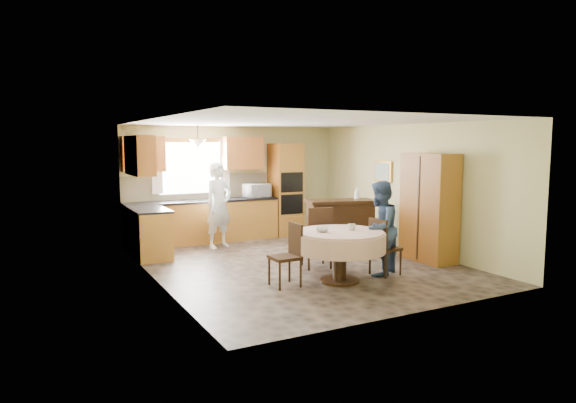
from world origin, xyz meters
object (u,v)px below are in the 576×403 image
Objects in this scene: sideboard at (340,227)px; chair_right at (382,244)px; cupboard at (429,208)px; chair_left at (289,252)px; person_sink at (219,205)px; oven_tower at (286,190)px; person_dining at (380,228)px; dining_table at (340,242)px; chair_back at (318,235)px.

sideboard reaches higher than chair_right.
chair_right is (-1.41, -0.45, -0.46)m from cupboard.
chair_left is 0.54× the size of person_sink.
oven_tower is 1.59× the size of sideboard.
person_sink reaches higher than person_dining.
sideboard is 2.76m from chair_left.
sideboard is 0.96× the size of dining_table.
oven_tower is 2.27× the size of chair_right.
chair_right is (0.67, -0.89, -0.07)m from chair_back.
sideboard is 2.00m from person_dining.
oven_tower is at bearing 152.69° from chair_left.
oven_tower reaches higher than cupboard.
chair_left is 0.89× the size of chair_back.
oven_tower is 3.98m from person_dining.
oven_tower is at bearing -95.44° from chair_back.
chair_right is at bearing -90.24° from sideboard.
oven_tower is 2.00× the size of chair_back.
oven_tower is 2.13m from sideboard.
chair_back is at bearing 168.06° from cupboard.
oven_tower is 3.31m from chair_back.
person_dining is at bearing 5.87° from chair_right.
oven_tower reaches higher than chair_right.
sideboard is at bearing 129.87° from chair_left.
chair_left is 0.61× the size of person_dining.
sideboard is at bearing -124.97° from chair_back.
person_sink is (0.05, 3.15, 0.35)m from chair_left.
dining_table is 0.80× the size of person_sink.
person_sink is (-2.96, 2.88, -0.11)m from cupboard.
chair_back is (0.14, 0.89, -0.03)m from dining_table.
dining_table is (-1.32, -1.97, 0.14)m from sideboard.
chair_back is (0.93, 0.71, 0.07)m from chair_left.
cupboard is 2.09× the size of chair_right.
sideboard is 0.76× the size of person_sink.
chair_right is (0.82, 0.00, -0.10)m from dining_table.
cupboard is 1.40× the size of dining_table.
chair_right is (-0.34, -4.01, -0.54)m from oven_tower.
person_sink is at bearing -97.08° from person_dining.
cupboard is 2.16m from chair_back.
cupboard reaches higher than chair_right.
sideboard is 1.60m from chair_back.
dining_table is 0.90m from chair_back.
dining_table is (-2.22, -0.45, -0.36)m from cupboard.
person_sink is at bearing 178.63° from chair_left.
person_dining reaches higher than chair_back.
chair_back is 1.14× the size of chair_right.
dining_table is (-1.15, -4.01, -0.44)m from oven_tower.
person_dining is at bearing 85.04° from chair_left.
sideboard is 0.87× the size of person_dining.
chair_left is (-3.01, -0.27, -0.46)m from cupboard.
person_dining is (1.59, -0.12, 0.25)m from chair_left.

